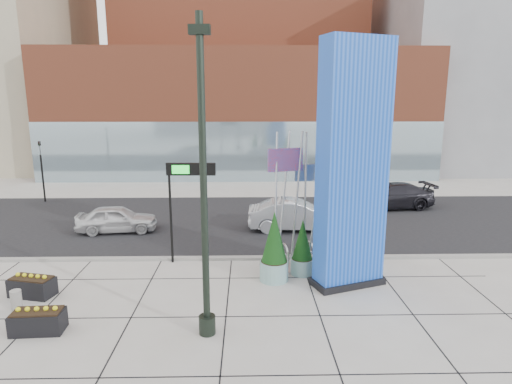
{
  "coord_description": "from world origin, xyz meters",
  "views": [
    {
      "loc": [
        1.69,
        -13.45,
        6.73
      ],
      "look_at": [
        2.02,
        2.0,
        3.41
      ],
      "focal_mm": 30.0,
      "sensor_mm": 36.0,
      "label": 1
    }
  ],
  "objects_px": {
    "concrete_bollard": "(16,300)",
    "car_silver_mid": "(295,215)",
    "overhead_street_sign": "(187,178)",
    "car_white_west": "(117,219)",
    "blue_pylon": "(352,172)",
    "public_art_sculpture": "(293,234)",
    "lamp_post": "(204,214)"
  },
  "relations": [
    {
      "from": "overhead_street_sign",
      "to": "car_silver_mid",
      "type": "relative_size",
      "value": 0.87
    },
    {
      "from": "lamp_post",
      "to": "concrete_bollard",
      "type": "relative_size",
      "value": 13.35
    },
    {
      "from": "concrete_bollard",
      "to": "car_silver_mid",
      "type": "relative_size",
      "value": 0.14
    },
    {
      "from": "lamp_post",
      "to": "public_art_sculpture",
      "type": "bearing_deg",
      "value": 58.72
    },
    {
      "from": "blue_pylon",
      "to": "overhead_street_sign",
      "type": "bearing_deg",
      "value": 139.02
    },
    {
      "from": "public_art_sculpture",
      "to": "car_white_west",
      "type": "relative_size",
      "value": 1.38
    },
    {
      "from": "lamp_post",
      "to": "car_silver_mid",
      "type": "xyz_separation_m",
      "value": [
        3.7,
        10.19,
        -2.85
      ]
    },
    {
      "from": "blue_pylon",
      "to": "car_silver_mid",
      "type": "bearing_deg",
      "value": 79.85
    },
    {
      "from": "lamp_post",
      "to": "car_white_west",
      "type": "distance_m",
      "value": 11.88
    },
    {
      "from": "concrete_bollard",
      "to": "overhead_street_sign",
      "type": "xyz_separation_m",
      "value": [
        5.12,
        4.11,
        3.31
      ]
    },
    {
      "from": "public_art_sculpture",
      "to": "car_silver_mid",
      "type": "xyz_separation_m",
      "value": [
        0.69,
        5.22,
        -0.66
      ]
    },
    {
      "from": "concrete_bollard",
      "to": "car_silver_mid",
      "type": "distance_m",
      "value": 13.26
    },
    {
      "from": "lamp_post",
      "to": "car_white_west",
      "type": "height_order",
      "value": "lamp_post"
    },
    {
      "from": "car_silver_mid",
      "to": "overhead_street_sign",
      "type": "bearing_deg",
      "value": 134.19
    },
    {
      "from": "lamp_post",
      "to": "car_silver_mid",
      "type": "height_order",
      "value": "lamp_post"
    },
    {
      "from": "blue_pylon",
      "to": "overhead_street_sign",
      "type": "relative_size",
      "value": 2.08
    },
    {
      "from": "car_silver_mid",
      "to": "concrete_bollard",
      "type": "bearing_deg",
      "value": 132.55
    },
    {
      "from": "car_white_west",
      "to": "car_silver_mid",
      "type": "bearing_deg",
      "value": -95.36
    },
    {
      "from": "overhead_street_sign",
      "to": "car_silver_mid",
      "type": "distance_m",
      "value": 7.27
    },
    {
      "from": "concrete_bollard",
      "to": "overhead_street_sign",
      "type": "height_order",
      "value": "overhead_street_sign"
    },
    {
      "from": "public_art_sculpture",
      "to": "lamp_post",
      "type": "bearing_deg",
      "value": -135.61
    },
    {
      "from": "public_art_sculpture",
      "to": "car_silver_mid",
      "type": "relative_size",
      "value": 1.14
    },
    {
      "from": "car_white_west",
      "to": "blue_pylon",
      "type": "bearing_deg",
      "value": -128.73
    },
    {
      "from": "lamp_post",
      "to": "overhead_street_sign",
      "type": "distance_m",
      "value": 5.85
    },
    {
      "from": "concrete_bollard",
      "to": "car_silver_mid",
      "type": "xyz_separation_m",
      "value": [
        10.08,
        8.6,
        0.47
      ]
    },
    {
      "from": "concrete_bollard",
      "to": "blue_pylon",
      "type": "bearing_deg",
      "value": 8.89
    },
    {
      "from": "concrete_bollard",
      "to": "overhead_street_sign",
      "type": "bearing_deg",
      "value": 38.77
    },
    {
      "from": "blue_pylon",
      "to": "car_white_west",
      "type": "distance_m",
      "value": 12.95
    },
    {
      "from": "blue_pylon",
      "to": "concrete_bollard",
      "type": "relative_size",
      "value": 13.19
    },
    {
      "from": "overhead_street_sign",
      "to": "car_white_west",
      "type": "bearing_deg",
      "value": 136.8
    },
    {
      "from": "blue_pylon",
      "to": "public_art_sculpture",
      "type": "distance_m",
      "value": 3.74
    },
    {
      "from": "overhead_street_sign",
      "to": "car_white_west",
      "type": "xyz_separation_m",
      "value": [
        -4.32,
        4.35,
        -2.96
      ]
    }
  ]
}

